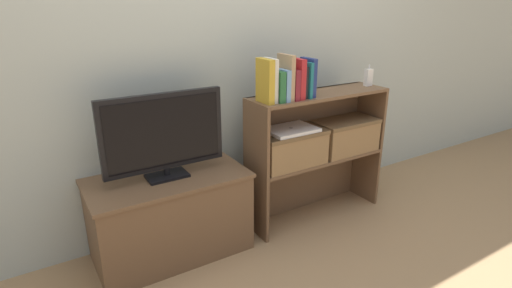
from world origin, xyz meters
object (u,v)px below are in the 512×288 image
at_px(tv, 164,134).
at_px(book_tan, 286,77).
at_px(book_ivory, 271,80).
at_px(storage_basket_left, 290,146).
at_px(tv_stand, 170,215).
at_px(book_mustard, 265,81).
at_px(book_navy, 308,77).
at_px(storage_basket_right, 345,134).
at_px(book_charcoal, 300,82).
at_px(book_teal, 304,79).
at_px(laptop, 291,129).
at_px(book_skyblue, 281,85).
at_px(book_maroon, 290,84).
at_px(book_crimson, 296,78).
at_px(baby_monitor, 368,77).
at_px(book_forest, 276,86).

height_order(tv, book_tan, book_tan).
distance_m(tv, book_ivory, 0.66).
distance_m(book_tan, storage_basket_left, 0.44).
bearing_deg(book_ivory, storage_basket_left, 5.58).
xyz_separation_m(tv_stand, book_ivory, (0.60, -0.11, 0.73)).
xyz_separation_m(book_mustard, book_navy, (0.30, 0.00, -0.01)).
relative_size(tv_stand, storage_basket_right, 1.99).
xyz_separation_m(book_navy, storage_basket_right, (0.36, 0.02, -0.42)).
height_order(tv_stand, storage_basket_left, storage_basket_left).
height_order(tv_stand, book_charcoal, book_charcoal).
bearing_deg(book_teal, laptop, 167.66).
distance_m(tv_stand, book_skyblue, 0.98).
xyz_separation_m(storage_basket_right, laptop, (-0.46, -0.00, 0.11)).
height_order(tv_stand, book_maroon, book_maroon).
xyz_separation_m(book_tan, storage_basket_left, (0.06, 0.02, -0.44)).
height_order(book_tan, laptop, book_tan).
height_order(book_maroon, book_navy, book_navy).
xyz_separation_m(book_charcoal, laptop, (-0.05, 0.02, -0.29)).
bearing_deg(book_crimson, storage_basket_right, 2.06).
height_order(tv, baby_monitor, baby_monitor).
bearing_deg(baby_monitor, book_maroon, -177.37).
bearing_deg(book_skyblue, tv, 170.62).
relative_size(book_ivory, book_crimson, 1.06).
relative_size(tv_stand, book_crimson, 3.74).
bearing_deg(laptop, baby_monitor, 1.33).
height_order(tv, book_charcoal, book_charcoal).
bearing_deg(book_tan, book_teal, 0.00).
relative_size(book_charcoal, book_navy, 0.81).
relative_size(tv, book_charcoal, 3.58).
bearing_deg(book_ivory, book_forest, 0.00).
height_order(book_maroon, baby_monitor, book_maroon).
bearing_deg(laptop, book_skyblue, -169.90).
bearing_deg(baby_monitor, book_charcoal, -177.04).
height_order(book_mustard, book_ivory, same).
bearing_deg(storage_basket_right, book_charcoal, -177.77).
height_order(tv, book_maroon, book_maroon).
relative_size(book_crimson, laptop, 0.76).
distance_m(book_ivory, storage_basket_left, 0.46).
xyz_separation_m(book_forest, book_skyblue, (0.04, 0.00, 0.00)).
height_order(book_mustard, baby_monitor, book_mustard).
xyz_separation_m(book_ivory, book_navy, (0.27, 0.00, -0.01)).
relative_size(book_forest, storage_basket_left, 0.40).
bearing_deg(tv_stand, book_teal, -7.68).
relative_size(book_maroon, book_charcoal, 0.95).
bearing_deg(storage_basket_left, baby_monitor, 1.33).
xyz_separation_m(book_crimson, laptop, (-0.01, 0.02, -0.31)).
relative_size(book_mustard, storage_basket_right, 0.56).
bearing_deg(baby_monitor, laptop, -178.67).
bearing_deg(book_maroon, storage_basket_left, 31.19).
bearing_deg(baby_monitor, book_navy, -176.74).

